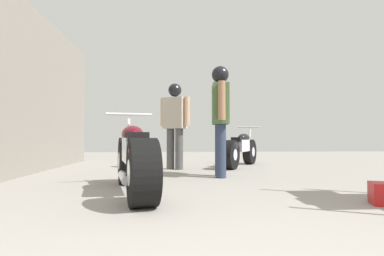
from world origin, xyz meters
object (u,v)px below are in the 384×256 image
object	(u,v)px
mechanic_in_blue	(175,118)
mechanic_with_helmet	(220,110)
motorcycle_maroon_cruiser	(134,159)
motorcycle_black_naked	(240,149)

from	to	relation	value
mechanic_in_blue	mechanic_with_helmet	distance (m)	1.39
mechanic_in_blue	motorcycle_maroon_cruiser	bearing A→B (deg)	-100.04
motorcycle_maroon_cruiser	mechanic_in_blue	size ratio (longest dim) A/B	1.20
motorcycle_maroon_cruiser	mechanic_with_helmet	world-z (taller)	mechanic_with_helmet
motorcycle_black_naked	mechanic_with_helmet	world-z (taller)	mechanic_with_helmet
motorcycle_maroon_cruiser	mechanic_in_blue	bearing A→B (deg)	79.96
motorcycle_black_naked	mechanic_with_helmet	bearing A→B (deg)	-112.63
mechanic_with_helmet	motorcycle_maroon_cruiser	bearing A→B (deg)	-130.96
mechanic_in_blue	motorcycle_black_naked	bearing A→B (deg)	17.18
motorcycle_black_naked	mechanic_in_blue	distance (m)	1.59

